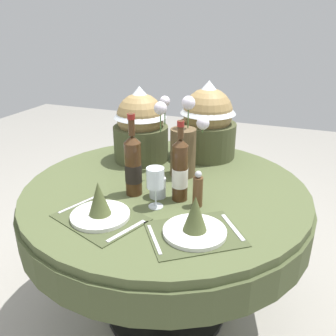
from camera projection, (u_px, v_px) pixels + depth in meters
name	position (u px, v px, depth m)	size (l,w,h in m)	color
ground	(166.00, 307.00, 2.01)	(8.00, 8.00, 0.00)	#9E998E
dining_table	(166.00, 208.00, 1.76)	(1.38, 1.38, 0.77)	#4C5633
place_setting_left	(100.00, 208.00, 1.42)	(0.41, 0.36, 0.16)	#41492B
place_setting_right	(195.00, 223.00, 1.31)	(0.43, 0.41, 0.16)	#41492B
flower_vase	(183.00, 145.00, 1.77)	(0.28, 0.18, 0.40)	brown
wine_bottle_left	(133.00, 165.00, 1.58)	(0.08, 0.08, 0.38)	#422814
wine_bottle_centre	(180.00, 170.00, 1.53)	(0.07, 0.07, 0.36)	#422814
wine_glass_right	(155.00, 179.00, 1.47)	(0.08, 0.08, 0.18)	silver
tumbler_mid	(158.00, 187.00, 1.59)	(0.08, 0.08, 0.09)	silver
pepper_mill	(198.00, 190.00, 1.50)	(0.04, 0.04, 0.16)	brown
gift_tub_back_left	(140.00, 122.00, 1.96)	(0.31, 0.31, 0.42)	#474C2D
gift_tub_back_centre	(208.00, 118.00, 2.00)	(0.33, 0.33, 0.44)	#474C2D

